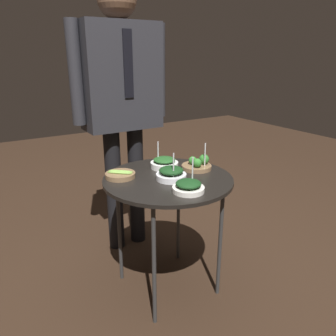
% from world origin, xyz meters
% --- Properties ---
extents(ground_plane, '(8.00, 8.00, 0.00)m').
position_xyz_m(ground_plane, '(0.00, 0.00, 0.00)').
color(ground_plane, black).
extents(serving_cart, '(0.65, 0.65, 0.65)m').
position_xyz_m(serving_cart, '(0.00, 0.00, 0.60)').
color(serving_cart, black).
rests_on(serving_cart, ground_plane).
extents(bowl_spinach_front_center, '(0.15, 0.15, 0.15)m').
position_xyz_m(bowl_spinach_front_center, '(0.00, -0.03, 0.68)').
color(bowl_spinach_front_center, silver).
rests_on(bowl_spinach_front_center, serving_cart).
extents(bowl_asparagus_near_rim, '(0.15, 0.15, 0.03)m').
position_xyz_m(bowl_asparagus_near_rim, '(-0.20, 0.13, 0.66)').
color(bowl_asparagus_near_rim, brown).
rests_on(bowl_asparagus_near_rim, serving_cart).
extents(bowl_broccoli_mid_left, '(0.16, 0.16, 0.15)m').
position_xyz_m(bowl_broccoli_mid_left, '(0.20, 0.03, 0.67)').
color(bowl_broccoli_mid_left, brown).
rests_on(bowl_broccoli_mid_left, serving_cart).
extents(bowl_spinach_center, '(0.15, 0.15, 0.14)m').
position_xyz_m(bowl_spinach_center, '(0.06, 0.14, 0.67)').
color(bowl_spinach_center, white).
rests_on(bowl_spinach_center, serving_cart).
extents(bowl_spinach_mid_right, '(0.14, 0.14, 0.15)m').
position_xyz_m(bowl_spinach_mid_right, '(-0.02, -0.20, 0.67)').
color(bowl_spinach_mid_right, silver).
rests_on(bowl_spinach_mid_right, serving_cart).
extents(waiter_figure, '(0.60, 0.23, 1.63)m').
position_xyz_m(waiter_figure, '(-0.00, 0.53, 1.03)').
color(waiter_figure, black).
rests_on(waiter_figure, ground_plane).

